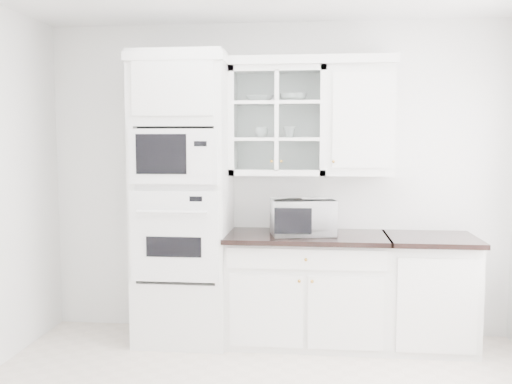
# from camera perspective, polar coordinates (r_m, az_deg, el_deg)

# --- Properties ---
(room_shell) EXTENTS (4.00, 3.50, 2.70)m
(room_shell) POSITION_cam_1_polar(r_m,az_deg,el_deg) (3.68, 0.53, 6.56)
(room_shell) COLOR white
(room_shell) RESTS_ON ground
(oven_column) EXTENTS (0.76, 0.68, 2.40)m
(oven_column) POSITION_cam_1_polar(r_m,az_deg,el_deg) (4.80, -7.27, -0.72)
(oven_column) COLOR white
(oven_column) RESTS_ON ground
(base_cabinet_run) EXTENTS (1.32, 0.67, 0.92)m
(base_cabinet_run) POSITION_cam_1_polar(r_m,az_deg,el_deg) (4.84, 5.05, -9.54)
(base_cabinet_run) COLOR white
(base_cabinet_run) RESTS_ON ground
(extra_base_cabinet) EXTENTS (0.72, 0.67, 0.92)m
(extra_base_cabinet) POSITION_cam_1_polar(r_m,az_deg,el_deg) (4.92, 16.93, -9.48)
(extra_base_cabinet) COLOR white
(extra_base_cabinet) RESTS_ON ground
(upper_cabinet_glass) EXTENTS (0.80, 0.33, 0.90)m
(upper_cabinet_glass) POSITION_cam_1_polar(r_m,az_deg,el_deg) (4.83, 2.22, 7.08)
(upper_cabinet_glass) COLOR white
(upper_cabinet_glass) RESTS_ON room_shell
(upper_cabinet_solid) EXTENTS (0.55, 0.33, 0.90)m
(upper_cabinet_solid) POSITION_cam_1_polar(r_m,az_deg,el_deg) (4.83, 10.30, 7.00)
(upper_cabinet_solid) COLOR white
(upper_cabinet_solid) RESTS_ON room_shell
(crown_molding) EXTENTS (2.14, 0.38, 0.07)m
(crown_molding) POSITION_cam_1_polar(r_m,az_deg,el_deg) (4.85, 0.95, 12.83)
(crown_molding) COLOR white
(crown_molding) RESTS_ON room_shell
(countertop_microwave) EXTENTS (0.57, 0.51, 0.29)m
(countertop_microwave) POSITION_cam_1_polar(r_m,az_deg,el_deg) (4.69, 4.67, -2.49)
(countertop_microwave) COLOR white
(countertop_microwave) RESTS_ON base_cabinet_run
(bowl_a) EXTENTS (0.26, 0.26, 0.06)m
(bowl_a) POSITION_cam_1_polar(r_m,az_deg,el_deg) (4.84, 0.39, 9.31)
(bowl_a) COLOR white
(bowl_a) RESTS_ON upper_cabinet_glass
(bowl_b) EXTENTS (0.28, 0.28, 0.07)m
(bowl_b) POSITION_cam_1_polar(r_m,az_deg,el_deg) (4.83, 3.74, 9.39)
(bowl_b) COLOR white
(bowl_b) RESTS_ON upper_cabinet_glass
(cup_a) EXTENTS (0.13, 0.13, 0.09)m
(cup_a) POSITION_cam_1_polar(r_m,az_deg,el_deg) (4.85, 0.53, 5.95)
(cup_a) COLOR white
(cup_a) RESTS_ON upper_cabinet_glass
(cup_b) EXTENTS (0.11, 0.11, 0.10)m
(cup_b) POSITION_cam_1_polar(r_m,az_deg,el_deg) (4.83, 3.37, 6.00)
(cup_b) COLOR white
(cup_b) RESTS_ON upper_cabinet_glass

